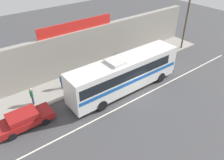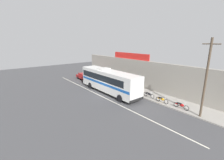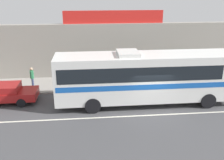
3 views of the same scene
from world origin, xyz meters
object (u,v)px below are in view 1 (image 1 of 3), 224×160
at_px(motorcycle_green, 158,54).
at_px(motorcycle_blue, 170,49).
at_px(parked_car, 24,119).
at_px(utility_pole, 187,18).
at_px(motorcycle_red, 144,59).
at_px(pedestrian_near_shop, 32,95).
at_px(intercity_bus, 124,73).
at_px(pedestrian_by_curb, 61,81).

relative_size(motorcycle_green, motorcycle_blue, 0.96).
height_order(parked_car, utility_pole, utility_pole).
distance_m(motorcycle_green, motorcycle_red, 2.31).
distance_m(utility_pole, motorcycle_red, 8.03).
bearing_deg(pedestrian_near_shop, motorcycle_blue, -1.18).
relative_size(parked_car, motorcycle_green, 2.48).
xyz_separation_m(intercity_bus, motorcycle_green, (8.01, 2.76, -1.50)).
bearing_deg(intercity_bus, motorcycle_red, 27.66).
bearing_deg(pedestrian_by_curb, motorcycle_red, -5.25).
distance_m(intercity_bus, parked_car, 9.89).
height_order(motorcycle_green, pedestrian_by_curb, pedestrian_by_curb).
xyz_separation_m(motorcycle_red, pedestrian_near_shop, (-13.91, 0.32, 0.59)).
relative_size(motorcycle_blue, pedestrian_by_curb, 1.21).
bearing_deg(motorcycle_red, pedestrian_by_curb, 174.75).
bearing_deg(intercity_bus, pedestrian_near_shop, 158.00).
bearing_deg(parked_car, motorcycle_red, 7.25).
relative_size(motorcycle_red, motorcycle_blue, 0.97).
height_order(intercity_bus, pedestrian_by_curb, intercity_bus).
bearing_deg(motorcycle_red, motorcycle_blue, -0.81).
bearing_deg(pedestrian_near_shop, intercity_bus, -22.00).
distance_m(utility_pole, pedestrian_by_curb, 18.04).
height_order(parked_car, motorcycle_red, parked_car).
relative_size(parked_car, motorcycle_red, 2.47).
bearing_deg(utility_pole, motorcycle_red, 177.72).
distance_m(intercity_bus, motorcycle_blue, 11.00).
relative_size(parked_car, pedestrian_by_curb, 2.90).
height_order(motorcycle_blue, pedestrian_near_shop, pedestrian_near_shop).
height_order(utility_pole, motorcycle_blue, utility_pole).
bearing_deg(motorcycle_blue, motorcycle_red, 179.19).
bearing_deg(parked_car, motorcycle_green, 5.57).
bearing_deg(pedestrian_near_shop, parked_car, -124.21).
xyz_separation_m(utility_pole, pedestrian_near_shop, (-20.98, 0.60, -3.21)).
bearing_deg(motorcycle_red, intercity_bus, -152.34).
relative_size(motorcycle_blue, pedestrian_near_shop, 1.09).
bearing_deg(intercity_bus, motorcycle_green, 19.01).
height_order(parked_car, motorcycle_green, parked_car).
relative_size(motorcycle_green, pedestrian_by_curb, 1.17).
relative_size(parked_car, pedestrian_near_shop, 2.62).
height_order(motorcycle_green, motorcycle_red, same).
bearing_deg(motorcycle_blue, pedestrian_near_shop, 178.82).
height_order(motorcycle_green, pedestrian_near_shop, pedestrian_near_shop).
height_order(utility_pole, pedestrian_by_curb, utility_pole).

